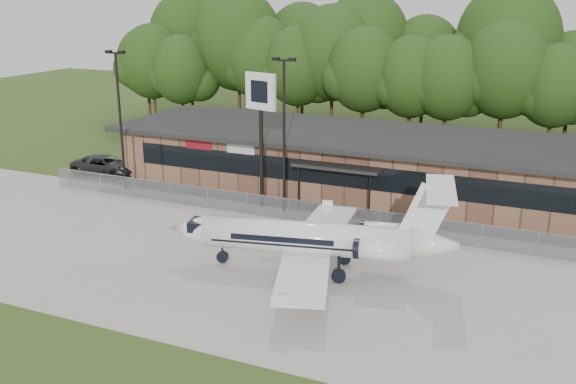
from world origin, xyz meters
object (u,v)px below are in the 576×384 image
at_px(suv, 106,165).
at_px(pole_sign, 261,106).
at_px(business_jet, 316,240).
at_px(terminal, 387,163).

height_order(suv, pole_sign, pole_sign).
bearing_deg(suv, business_jet, -119.98).
height_order(terminal, business_jet, business_jet).
bearing_deg(business_jet, terminal, 79.74).
relative_size(suv, pole_sign, 0.61).
bearing_deg(pole_sign, suv, -174.31).
height_order(business_jet, pole_sign, pole_sign).
relative_size(terminal, pole_sign, 4.48).
bearing_deg(business_jet, suv, 141.79).
distance_m(business_jet, pole_sign, 12.37).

